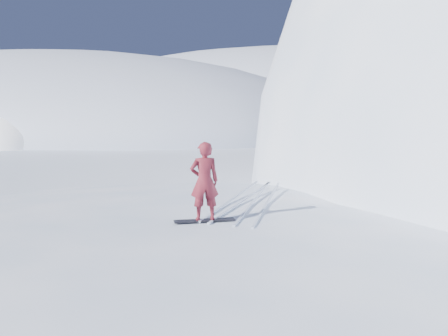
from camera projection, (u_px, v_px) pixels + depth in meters
name	position (u px, v px, depth m)	size (l,w,h in m)	color
near_ridge	(299.00, 336.00, 10.95)	(36.00, 28.00, 4.80)	white
far_ridge_a	(28.00, 129.00, 92.86)	(120.00, 70.00, 28.00)	white
far_ridge_c	(274.00, 122.00, 124.00)	(140.00, 90.00, 36.00)	white
snowboard	(205.00, 220.00, 11.40)	(1.40, 0.26, 0.02)	black
snowboarder	(204.00, 181.00, 11.28)	(0.65, 0.43, 1.79)	maroon
vapor_plume	(0.00, 147.00, 56.09)	(10.84, 8.67, 7.59)	white
board_tracks	(250.00, 199.00, 13.87)	(2.41, 5.95, 0.04)	silver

